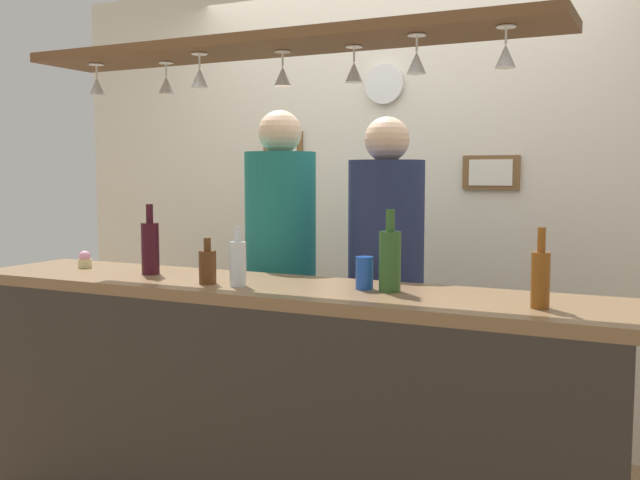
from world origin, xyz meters
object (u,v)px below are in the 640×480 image
wall_clock (384,84)px  bottle_soda_clear (238,262)px  person_middle_navy_shirt (386,269)px  picture_frame_caricature (283,160)px  bottle_champagne_green (390,259)px  bottle_beer_brown_stubby (208,266)px  picture_frame_lower_pair (491,173)px  drink_can (364,273)px  bottle_wine_dark_red (150,247)px  cupcake (85,260)px  person_left_teal_shirt (281,256)px  bottle_beer_amber_tall (541,277)px

wall_clock → bottle_soda_clear: bearing=-90.6°
person_middle_navy_shirt → wall_clock: size_ratio=7.76×
person_middle_navy_shirt → picture_frame_caricature: 1.36m
bottle_champagne_green → bottle_beer_brown_stubby: size_ratio=1.67×
picture_frame_lower_pair → bottle_soda_clear: bearing=-112.3°
picture_frame_caricature → drink_can: bearing=-51.2°
bottle_wine_dark_red → bottle_soda_clear: (0.51, -0.12, -0.03)m
picture_frame_lower_pair → wall_clock: size_ratio=1.36×
drink_can → bottle_wine_dark_red: bearing=-178.4°
picture_frame_caricature → wall_clock: (0.65, -0.01, 0.41)m
bottle_champagne_green → cupcake: 1.49m
bottle_champagne_green → bottle_beer_brown_stubby: (-0.70, -0.14, -0.05)m
person_middle_navy_shirt → bottle_wine_dark_red: size_ratio=5.69×
bottle_beer_brown_stubby → picture_frame_lower_pair: 1.73m
person_middle_navy_shirt → drink_can: bearing=-77.3°
person_middle_navy_shirt → bottle_soda_clear: (-0.34, -0.70, 0.09)m
person_left_teal_shirt → picture_frame_caricature: bearing=118.0°
bottle_champagne_green → drink_can: (-0.10, 0.01, -0.06)m
drink_can → cupcake: 1.38m
bottle_beer_brown_stubby → picture_frame_lower_pair: (0.76, 1.51, 0.36)m
person_left_teal_shirt → bottle_beer_amber_tall: size_ratio=6.76×
bottle_beer_brown_stubby → cupcake: bottle_beer_brown_stubby is taller
cupcake → picture_frame_lower_pair: (1.54, 1.35, 0.40)m
bottle_beer_amber_tall → wall_clock: size_ratio=1.18×
picture_frame_caricature → picture_frame_lower_pair: size_ratio=1.13×
picture_frame_lower_pair → person_middle_navy_shirt: bearing=-109.3°
cupcake → wall_clock: 1.87m
wall_clock → picture_frame_caricature: bearing=179.4°
bottle_champagne_green → bottle_soda_clear: bearing=-166.4°
person_left_teal_shirt → picture_frame_lower_pair: person_left_teal_shirt is taller
bottle_soda_clear → picture_frame_caricature: size_ratio=0.68×
picture_frame_lower_pair → picture_frame_caricature: bearing=180.0°
person_left_teal_shirt → wall_clock: 1.22m
bottle_soda_clear → wall_clock: size_ratio=1.05×
person_left_teal_shirt → drink_can: person_left_teal_shirt is taller
bottle_beer_amber_tall → bottle_soda_clear: bearing=-178.0°
bottle_beer_brown_stubby → cupcake: (-0.78, 0.15, -0.03)m
picture_frame_caricature → bottle_beer_amber_tall: bearing=-40.1°
bottle_beer_brown_stubby → cupcake: size_ratio=2.31×
bottle_champagne_green → wall_clock: (-0.55, 1.36, 0.81)m
person_left_teal_shirt → bottle_wine_dark_red: 0.67m
person_middle_navy_shirt → picture_frame_caricature: size_ratio=5.02×
person_middle_navy_shirt → bottle_champagne_green: 0.62m
person_left_teal_shirt → picture_frame_caricature: 1.03m
cupcake → picture_frame_caricature: 1.46m
wall_clock → person_left_teal_shirt: bearing=-105.4°
bottle_soda_clear → cupcake: (-0.92, 0.15, -0.06)m
bottle_beer_brown_stubby → drink_can: 0.62m
bottle_champagne_green → drink_can: 0.12m
person_left_teal_shirt → person_middle_navy_shirt: size_ratio=1.03×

